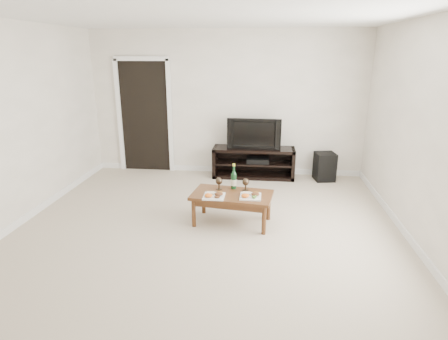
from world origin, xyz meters
The scene contains 14 objects.
floor centered at (0.00, 0.00, 0.00)m, with size 5.50×5.50×0.00m, color #BCAE97.
back_wall centered at (0.00, 2.77, 1.30)m, with size 5.00×0.04×2.60m, color white.
ceiling centered at (0.00, 0.00, 2.62)m, with size 5.00×5.50×0.04m, color white.
doorway centered at (-1.55, 2.73, 1.02)m, with size 0.90×0.02×2.05m, color black.
media_console centered at (0.52, 2.50, 0.28)m, with size 1.48×0.45×0.55m, color black.
television centered at (0.52, 2.50, 0.82)m, with size 0.95×0.12×0.55m, color black.
av_receiver centered at (0.60, 2.48, 0.33)m, with size 0.40×0.30×0.08m, color black.
subwoofer centered at (1.79, 2.46, 0.25)m, with size 0.33×0.33×0.50m, color black.
coffee_table centered at (0.30, 0.51, 0.21)m, with size 1.05×0.57×0.42m, color #532F17.
plate_left centered at (0.08, 0.36, 0.45)m, with size 0.27×0.27×0.07m, color white.
plate_right centered at (0.55, 0.41, 0.45)m, with size 0.27×0.27×0.07m, color white.
wine_bottle centered at (0.31, 0.71, 0.59)m, with size 0.07×0.07×0.35m, color #0D3317.
goblet_left centered at (0.11, 0.65, 0.51)m, with size 0.09×0.09×0.17m, color #372B1E, non-canonical shape.
goblet_right centered at (0.47, 0.65, 0.51)m, with size 0.09×0.09×0.17m, color #372B1E, non-canonical shape.
Camera 1 is at (0.70, -4.08, 2.20)m, focal length 30.00 mm.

